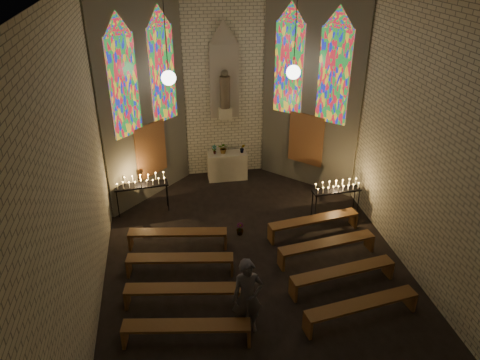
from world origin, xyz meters
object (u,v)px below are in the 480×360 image
object	(u,v)px
votive_stand_left	(141,183)
votive_stand_right	(337,188)
aisle_flower_pot	(240,229)
visitor	(248,297)
altar	(227,166)

from	to	relation	value
votive_stand_left	votive_stand_right	world-z (taller)	votive_stand_left
aisle_flower_pot	votive_stand_left	xyz separation A→B (m)	(-2.84, 1.80, 0.86)
votive_stand_right	visitor	bearing A→B (deg)	-133.87
altar	visitor	xyz separation A→B (m)	(-0.63, -7.40, 0.45)
votive_stand_left	visitor	world-z (taller)	visitor
votive_stand_right	altar	bearing A→B (deg)	130.44
votive_stand_left	visitor	xyz separation A→B (m)	(2.37, -5.55, -0.10)
altar	votive_stand_right	size ratio (longest dim) A/B	0.90
aisle_flower_pot	votive_stand_right	distance (m)	3.31
aisle_flower_pot	visitor	world-z (taller)	visitor
aisle_flower_pot	votive_stand_right	world-z (taller)	votive_stand_right
votive_stand_left	altar	bearing A→B (deg)	26.40
altar	aisle_flower_pot	xyz separation A→B (m)	(-0.16, -3.65, -0.31)
altar	votive_stand_right	world-z (taller)	votive_stand_right
visitor	votive_stand_left	bearing A→B (deg)	114.02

